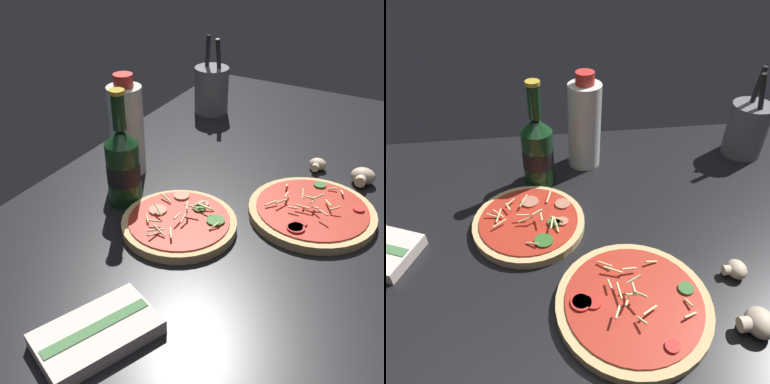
% 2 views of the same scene
% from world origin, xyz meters
% --- Properties ---
extents(counter_slab, '(1.60, 0.90, 0.03)m').
position_xyz_m(counter_slab, '(0.00, 0.00, 0.01)').
color(counter_slab, black).
rests_on(counter_slab, ground).
extents(pizza_near, '(0.25, 0.25, 0.05)m').
position_xyz_m(pizza_near, '(0.08, -0.12, 0.04)').
color(pizza_near, tan).
rests_on(pizza_near, counter_slab).
extents(pizza_far, '(0.22, 0.22, 0.05)m').
position_xyz_m(pizza_far, '(-0.08, 0.09, 0.04)').
color(pizza_far, tan).
rests_on(pizza_far, counter_slab).
extents(beer_bottle, '(0.07, 0.07, 0.24)m').
position_xyz_m(beer_bottle, '(-0.05, 0.24, 0.11)').
color(beer_bottle, '#143819').
rests_on(beer_bottle, counter_slab).
extents(oil_bottle, '(0.08, 0.08, 0.23)m').
position_xyz_m(oil_bottle, '(0.06, 0.30, 0.13)').
color(oil_bottle, silver).
rests_on(oil_bottle, counter_slab).
extents(mushroom_left, '(0.04, 0.04, 0.03)m').
position_xyz_m(mushroom_left, '(0.28, -0.08, 0.04)').
color(mushroom_left, beige).
rests_on(mushroom_left, counter_slab).
extents(mushroom_right, '(0.06, 0.05, 0.04)m').
position_xyz_m(mushroom_right, '(0.26, -0.18, 0.04)').
color(mushroom_right, beige).
rests_on(mushroom_right, counter_slab).
extents(utensil_crock, '(0.10, 0.10, 0.22)m').
position_xyz_m(utensil_crock, '(0.47, 0.30, 0.09)').
color(utensil_crock, slate).
rests_on(utensil_crock, counter_slab).
extents(dish_towel, '(0.20, 0.16, 0.03)m').
position_xyz_m(dish_towel, '(-0.37, 0.05, 0.04)').
color(dish_towel, beige).
rests_on(dish_towel, counter_slab).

